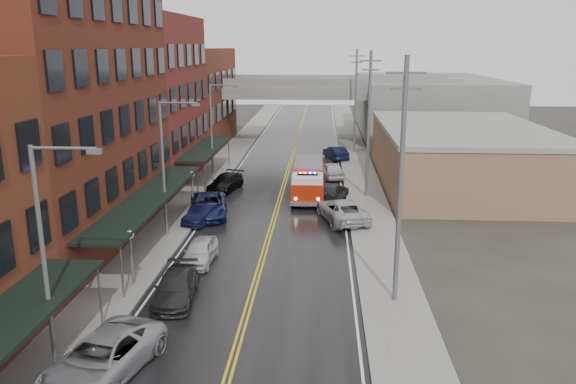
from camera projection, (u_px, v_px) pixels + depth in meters
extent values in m
cube|color=black|center=(276.00, 212.00, 42.87)|extent=(11.00, 160.00, 0.02)
cube|color=slate|center=(182.00, 210.00, 43.31)|extent=(3.00, 160.00, 0.15)
cube|color=slate|center=(372.00, 213.00, 42.41)|extent=(3.00, 160.00, 0.15)
cube|color=gray|center=(203.00, 210.00, 43.20)|extent=(0.30, 160.00, 0.15)
cube|color=gray|center=(350.00, 213.00, 42.51)|extent=(0.30, 160.00, 0.15)
cube|color=#4E2014|center=(51.00, 102.00, 34.65)|extent=(9.00, 20.00, 18.00)
cube|color=maroon|center=(142.00, 100.00, 51.92)|extent=(9.00, 15.00, 15.00)
cube|color=#602C19|center=(187.00, 99.00, 69.19)|extent=(9.00, 20.00, 12.00)
cube|color=#926F4E|center=(460.00, 158.00, 50.91)|extent=(14.00, 22.00, 5.00)
cube|color=slate|center=(426.00, 106.00, 79.37)|extent=(18.00, 30.00, 8.00)
cylinder|color=slate|center=(100.00, 297.00, 25.12)|extent=(0.10, 0.10, 3.00)
cube|color=black|center=(150.00, 197.00, 35.82)|extent=(2.60, 18.00, 0.18)
cylinder|color=slate|center=(122.00, 272.00, 27.83)|extent=(0.10, 0.10, 3.00)
cylinder|color=slate|center=(198.00, 187.00, 44.43)|extent=(0.10, 0.10, 3.00)
cube|color=black|center=(206.00, 148.00, 52.71)|extent=(2.60, 13.00, 0.18)
cylinder|color=slate|center=(205.00, 179.00, 47.13)|extent=(0.10, 0.10, 3.00)
cylinder|color=slate|center=(229.00, 152.00, 58.91)|extent=(0.10, 0.10, 3.00)
cylinder|color=#59595B|center=(132.00, 262.00, 29.40)|extent=(0.14, 0.14, 2.80)
sphere|color=silver|center=(130.00, 235.00, 29.02)|extent=(0.44, 0.44, 0.44)
cylinder|color=#59595B|center=(193.00, 194.00, 42.91)|extent=(0.14, 0.14, 2.80)
sphere|color=silver|center=(192.00, 174.00, 42.53)|extent=(0.44, 0.44, 0.44)
cylinder|color=#59595B|center=(44.00, 264.00, 20.92)|extent=(0.18, 0.18, 9.00)
cylinder|color=#59595B|center=(63.00, 148.00, 19.72)|extent=(2.40, 0.12, 0.12)
cube|color=#59595B|center=(94.00, 151.00, 19.68)|extent=(0.50, 0.22, 0.18)
cylinder|color=#59595B|center=(163.00, 171.00, 36.36)|extent=(0.18, 0.18, 9.00)
cylinder|color=#59595B|center=(178.00, 103.00, 35.17)|extent=(2.40, 0.12, 0.12)
cube|color=#59595B|center=(196.00, 105.00, 35.13)|extent=(0.50, 0.22, 0.18)
cylinder|color=#59595B|center=(211.00, 133.00, 51.80)|extent=(0.18, 0.18, 9.00)
cylinder|color=#59595B|center=(223.00, 85.00, 50.61)|extent=(2.40, 0.12, 0.12)
cube|color=#59595B|center=(235.00, 86.00, 50.57)|extent=(0.50, 0.22, 0.18)
cylinder|color=#59595B|center=(400.00, 186.00, 26.43)|extent=(0.24, 0.24, 12.00)
cube|color=#59595B|center=(406.00, 73.00, 25.11)|extent=(1.80, 0.12, 0.12)
cube|color=#59595B|center=(406.00, 89.00, 25.29)|extent=(1.40, 0.12, 0.12)
cylinder|color=#59595B|center=(368.00, 126.00, 45.74)|extent=(0.24, 0.24, 12.00)
cube|color=#59595B|center=(371.00, 61.00, 44.42)|extent=(1.80, 0.12, 0.12)
cube|color=#59595B|center=(371.00, 70.00, 44.59)|extent=(1.40, 0.12, 0.12)
cylinder|color=#59595B|center=(356.00, 102.00, 65.04)|extent=(0.24, 0.24, 12.00)
cube|color=#59595B|center=(357.00, 56.00, 63.72)|extent=(1.80, 0.12, 0.12)
cube|color=#59595B|center=(357.00, 62.00, 63.90)|extent=(1.40, 0.12, 0.12)
cube|color=slate|center=(297.00, 90.00, 72.05)|extent=(40.00, 10.00, 1.50)
cube|color=slate|center=(213.00, 119.00, 73.68)|extent=(1.60, 8.00, 6.00)
cube|color=slate|center=(382.00, 120.00, 72.33)|extent=(1.60, 8.00, 6.00)
cube|color=#A41F07|center=(308.00, 176.00, 48.02)|extent=(2.58, 5.57, 2.12)
cube|color=#A41F07|center=(307.00, 191.00, 44.30)|extent=(2.55, 2.65, 1.51)
cube|color=silver|center=(308.00, 178.00, 44.04)|extent=(2.42, 2.45, 0.50)
cube|color=black|center=(307.00, 186.00, 44.42)|extent=(2.56, 1.64, 0.81)
cube|color=slate|center=(308.00, 162.00, 47.71)|extent=(2.32, 5.17, 0.30)
cube|color=black|center=(308.00, 174.00, 43.96)|extent=(1.62, 0.30, 0.14)
sphere|color=#FF0C0C|center=(300.00, 173.00, 43.97)|extent=(0.20, 0.20, 0.20)
sphere|color=#1933FF|center=(315.00, 173.00, 43.91)|extent=(0.20, 0.20, 0.20)
cylinder|color=black|center=(293.00, 200.00, 44.45)|extent=(1.01, 0.36, 1.01)
cylinder|color=black|center=(321.00, 200.00, 44.34)|extent=(1.01, 0.36, 1.01)
cylinder|color=black|center=(295.00, 189.00, 47.86)|extent=(1.01, 0.36, 1.01)
cylinder|color=black|center=(321.00, 189.00, 47.75)|extent=(1.01, 0.36, 1.01)
cylinder|color=black|center=(296.00, 182.00, 50.30)|extent=(1.01, 0.36, 1.01)
cylinder|color=black|center=(321.00, 182.00, 50.18)|extent=(1.01, 0.36, 1.01)
imported|color=gray|center=(102.00, 358.00, 21.43)|extent=(4.08, 6.42, 1.65)
imported|color=#232326|center=(176.00, 287.00, 28.03)|extent=(2.28, 4.85, 1.37)
imported|color=silver|center=(200.00, 251.00, 32.86)|extent=(1.76, 4.12, 1.39)
imported|color=black|center=(205.00, 214.00, 40.30)|extent=(2.72, 4.35, 1.35)
imported|color=#121D46|center=(208.00, 206.00, 41.82)|extent=(3.71, 6.28, 1.64)
imported|color=black|center=(225.00, 182.00, 49.26)|extent=(3.07, 5.24, 1.43)
imported|color=#ADB0B5|center=(342.00, 210.00, 40.63)|extent=(4.18, 6.40, 1.64)
imported|color=black|center=(332.00, 192.00, 45.90)|extent=(3.27, 5.44, 1.47)
imported|color=silver|center=(331.00, 170.00, 53.81)|extent=(2.86, 4.87, 1.55)
imported|color=black|center=(336.00, 153.00, 62.68)|extent=(2.98, 4.80, 1.49)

